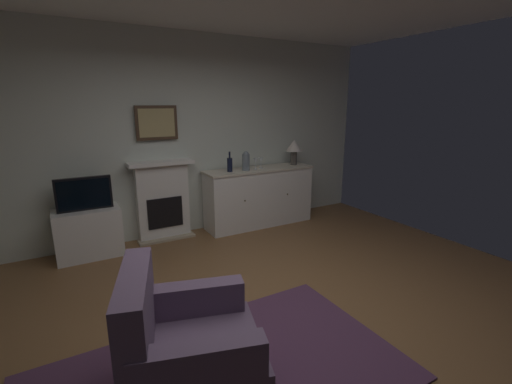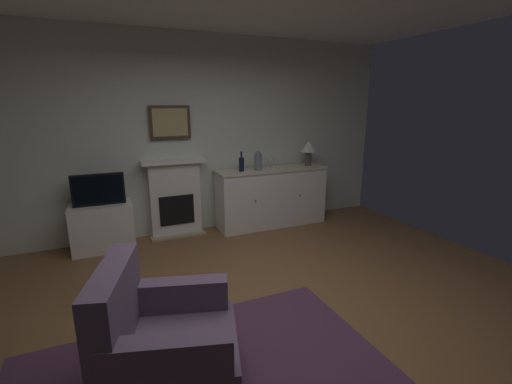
{
  "view_description": "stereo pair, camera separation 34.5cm",
  "coord_description": "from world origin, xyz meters",
  "px_view_note": "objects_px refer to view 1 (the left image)",
  "views": [
    {
      "loc": [
        -1.55,
        -2.26,
        1.85
      ],
      "look_at": [
        0.1,
        0.65,
        1.0
      ],
      "focal_mm": 24.5,
      "sensor_mm": 36.0,
      "label": 1
    },
    {
      "loc": [
        -1.24,
        -2.42,
        1.85
      ],
      "look_at": [
        0.1,
        0.65,
        1.0
      ],
      "focal_mm": 24.5,
      "sensor_mm": 36.0,
      "label": 2
    }
  ],
  "objects_px": {
    "wine_bottle": "(230,164)",
    "vase_decorative": "(246,161)",
    "sideboard_cabinet": "(259,197)",
    "tv_cabinet": "(89,233)",
    "wine_glass_center": "(261,160)",
    "table_lamp": "(294,147)",
    "fireplace_unit": "(163,200)",
    "tv_set": "(84,194)",
    "framed_picture": "(157,123)",
    "armchair": "(185,349)",
    "wine_glass_left": "(255,161)"
  },
  "relations": [
    {
      "from": "wine_glass_center",
      "to": "vase_decorative",
      "type": "relative_size",
      "value": 0.59
    },
    {
      "from": "armchair",
      "to": "tv_cabinet",
      "type": "bearing_deg",
      "value": 96.91
    },
    {
      "from": "sideboard_cabinet",
      "to": "wine_bottle",
      "type": "bearing_deg",
      "value": -176.5
    },
    {
      "from": "wine_glass_left",
      "to": "table_lamp",
      "type": "bearing_deg",
      "value": 2.91
    },
    {
      "from": "fireplace_unit",
      "to": "wine_glass_left",
      "type": "distance_m",
      "value": 1.45
    },
    {
      "from": "table_lamp",
      "to": "wine_glass_center",
      "type": "xyz_separation_m",
      "value": [
        -0.61,
        -0.01,
        -0.16
      ]
    },
    {
      "from": "fireplace_unit",
      "to": "tv_set",
      "type": "distance_m",
      "value": 1.03
    },
    {
      "from": "sideboard_cabinet",
      "to": "framed_picture",
      "type": "bearing_deg",
      "value": 171.23
    },
    {
      "from": "table_lamp",
      "to": "fireplace_unit",
      "type": "bearing_deg",
      "value": 175.13
    },
    {
      "from": "sideboard_cabinet",
      "to": "wine_bottle",
      "type": "xyz_separation_m",
      "value": [
        -0.51,
        -0.03,
        0.55
      ]
    },
    {
      "from": "sideboard_cabinet",
      "to": "vase_decorative",
      "type": "distance_m",
      "value": 0.64
    },
    {
      "from": "tv_cabinet",
      "to": "fireplace_unit",
      "type": "bearing_deg",
      "value": 9.45
    },
    {
      "from": "sideboard_cabinet",
      "to": "tv_set",
      "type": "distance_m",
      "value": 2.44
    },
    {
      "from": "fireplace_unit",
      "to": "tv_set",
      "type": "bearing_deg",
      "value": -169.23
    },
    {
      "from": "tv_set",
      "to": "armchair",
      "type": "distance_m",
      "value": 2.74
    },
    {
      "from": "tv_set",
      "to": "vase_decorative",
      "type": "bearing_deg",
      "value": -1.11
    },
    {
      "from": "tv_cabinet",
      "to": "wine_glass_left",
      "type": "bearing_deg",
      "value": -1.27
    },
    {
      "from": "vase_decorative",
      "to": "wine_glass_center",
      "type": "bearing_deg",
      "value": 8.1
    },
    {
      "from": "wine_glass_center",
      "to": "armchair",
      "type": "relative_size",
      "value": 0.17
    },
    {
      "from": "framed_picture",
      "to": "wine_glass_left",
      "type": "relative_size",
      "value": 3.33
    },
    {
      "from": "framed_picture",
      "to": "vase_decorative",
      "type": "xyz_separation_m",
      "value": [
        1.19,
        -0.27,
        -0.57
      ]
    },
    {
      "from": "tv_set",
      "to": "armchair",
      "type": "bearing_deg",
      "value": -83.03
    },
    {
      "from": "table_lamp",
      "to": "wine_glass_center",
      "type": "height_order",
      "value": "table_lamp"
    },
    {
      "from": "framed_picture",
      "to": "wine_glass_left",
      "type": "bearing_deg",
      "value": -10.81
    },
    {
      "from": "sideboard_cabinet",
      "to": "tv_cabinet",
      "type": "xyz_separation_m",
      "value": [
        -2.42,
        0.02,
        -0.15
      ]
    },
    {
      "from": "wine_glass_center",
      "to": "vase_decorative",
      "type": "bearing_deg",
      "value": -171.9
    },
    {
      "from": "wine_glass_center",
      "to": "wine_bottle",
      "type": "bearing_deg",
      "value": -177.79
    },
    {
      "from": "table_lamp",
      "to": "tv_cabinet",
      "type": "xyz_separation_m",
      "value": [
        -3.06,
        0.02,
        -0.87
      ]
    },
    {
      "from": "framed_picture",
      "to": "wine_glass_left",
      "type": "distance_m",
      "value": 1.5
    },
    {
      "from": "fireplace_unit",
      "to": "vase_decorative",
      "type": "xyz_separation_m",
      "value": [
        1.19,
        -0.23,
        0.49
      ]
    },
    {
      "from": "armchair",
      "to": "table_lamp",
      "type": "bearing_deg",
      "value": 44.65
    },
    {
      "from": "fireplace_unit",
      "to": "table_lamp",
      "type": "bearing_deg",
      "value": -4.87
    },
    {
      "from": "tv_set",
      "to": "armchair",
      "type": "xyz_separation_m",
      "value": [
        0.33,
        -2.69,
        -0.42
      ]
    },
    {
      "from": "wine_glass_center",
      "to": "tv_cabinet",
      "type": "distance_m",
      "value": 2.54
    },
    {
      "from": "framed_picture",
      "to": "armchair",
      "type": "relative_size",
      "value": 0.56
    },
    {
      "from": "tv_cabinet",
      "to": "tv_set",
      "type": "height_order",
      "value": "tv_set"
    },
    {
      "from": "wine_bottle",
      "to": "wine_glass_left",
      "type": "distance_m",
      "value": 0.42
    },
    {
      "from": "framed_picture",
      "to": "wine_bottle",
      "type": "xyz_separation_m",
      "value": [
        0.94,
        -0.25,
        -0.6
      ]
    },
    {
      "from": "vase_decorative",
      "to": "tv_set",
      "type": "bearing_deg",
      "value": 178.89
    },
    {
      "from": "wine_glass_left",
      "to": "wine_glass_center",
      "type": "distance_m",
      "value": 0.11
    },
    {
      "from": "wine_glass_center",
      "to": "wine_glass_left",
      "type": "bearing_deg",
      "value": -166.49
    },
    {
      "from": "wine_bottle",
      "to": "vase_decorative",
      "type": "bearing_deg",
      "value": -4.33
    },
    {
      "from": "fireplace_unit",
      "to": "wine_glass_center",
      "type": "height_order",
      "value": "fireplace_unit"
    },
    {
      "from": "tv_cabinet",
      "to": "vase_decorative",
      "type": "bearing_deg",
      "value": -1.72
    },
    {
      "from": "fireplace_unit",
      "to": "table_lamp",
      "type": "distance_m",
      "value": 2.18
    },
    {
      "from": "sideboard_cabinet",
      "to": "vase_decorative",
      "type": "height_order",
      "value": "vase_decorative"
    },
    {
      "from": "framed_picture",
      "to": "wine_bottle",
      "type": "distance_m",
      "value": 1.14
    },
    {
      "from": "vase_decorative",
      "to": "tv_cabinet",
      "type": "relative_size",
      "value": 0.38
    },
    {
      "from": "table_lamp",
      "to": "vase_decorative",
      "type": "height_order",
      "value": "table_lamp"
    },
    {
      "from": "wine_glass_center",
      "to": "tv_cabinet",
      "type": "bearing_deg",
      "value": 179.4
    }
  ]
}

